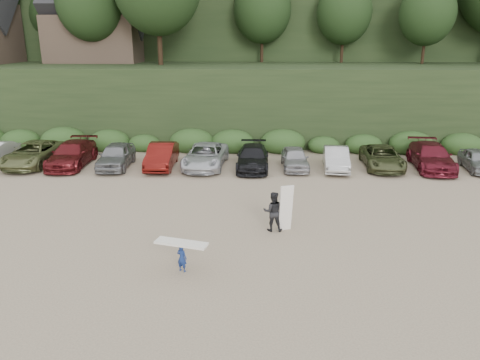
{
  "coord_description": "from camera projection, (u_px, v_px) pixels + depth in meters",
  "views": [
    {
      "loc": [
        2.79,
        -19.82,
        8.42
      ],
      "look_at": [
        1.86,
        3.0,
        1.3
      ],
      "focal_mm": 35.0,
      "sensor_mm": 36.0,
      "label": 1
    }
  ],
  "objects": [
    {
      "name": "adult_surfer",
      "position": [
        274.0,
        211.0,
        20.75
      ],
      "size": [
        1.34,
        0.69,
        2.14
      ],
      "color": "black",
      "rests_on": "ground"
    },
    {
      "name": "parked_cars",
      "position": [
        208.0,
        156.0,
        30.83
      ],
      "size": [
        39.23,
        5.94,
        1.61
      ],
      "color": "#A8A8AD",
      "rests_on": "ground"
    },
    {
      "name": "ground",
      "position": [
        197.0,
        226.0,
        21.52
      ],
      "size": [
        120.0,
        120.0,
        0.0
      ],
      "primitive_type": "plane",
      "color": "tan",
      "rests_on": "ground"
    },
    {
      "name": "hillside_backdrop",
      "position": [
        233.0,
        8.0,
        52.46
      ],
      "size": [
        90.0,
        41.5,
        28.0
      ],
      "color": "black",
      "rests_on": "ground"
    },
    {
      "name": "child_surfer",
      "position": [
        182.0,
        251.0,
        17.16
      ],
      "size": [
        2.04,
        1.04,
        1.18
      ],
      "color": "navy",
      "rests_on": "ground"
    }
  ]
}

